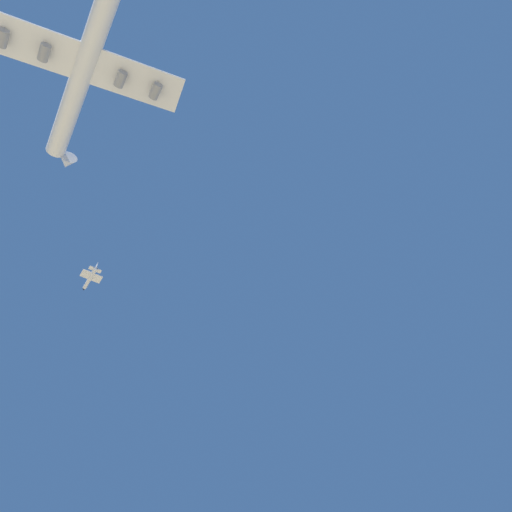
# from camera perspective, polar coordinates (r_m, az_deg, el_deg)

# --- Properties ---
(carrier_jet) EXTENTS (78.60, 60.14, 20.80)m
(carrier_jet) POSITION_cam_1_polar(r_m,az_deg,el_deg) (159.51, -20.82, 21.73)
(carrier_jet) COLOR white
(chase_jet_left_wing) EXTENTS (15.26, 8.45, 4.00)m
(chase_jet_left_wing) POSITION_cam_1_polar(r_m,az_deg,el_deg) (190.37, -20.22, -2.65)
(chase_jet_left_wing) COLOR silver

